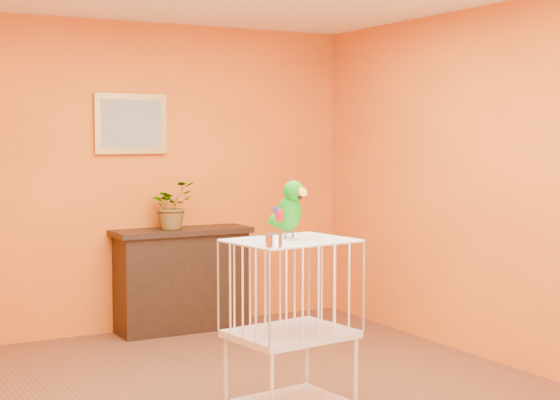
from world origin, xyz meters
TOP-DOWN VIEW (x-y plane):
  - room_shell at (0.00, 0.00)m, footprint 4.50×4.50m
  - console_cabinet at (0.37, 2.04)m, footprint 1.17×0.42m
  - potted_plant at (0.29, 2.05)m, footprint 0.47×0.50m
  - framed_picture at (0.00, 2.22)m, footprint 0.62×0.04m
  - birdcage at (0.09, -0.34)m, footprint 0.74×0.60m
  - feed_cup at (-0.16, -0.59)m, footprint 0.10×0.10m
  - parrot at (0.11, -0.27)m, footprint 0.18×0.31m

SIDE VIEW (x-z plane):
  - console_cabinet at x=0.37m, z-range 0.00..0.87m
  - birdcage at x=0.09m, z-range 0.02..1.06m
  - potted_plant at x=0.29m, z-range 0.87..1.18m
  - feed_cup at x=-0.16m, z-range 1.05..1.12m
  - parrot at x=0.11m, z-range 1.05..1.39m
  - room_shell at x=0.00m, z-range -0.67..3.83m
  - framed_picture at x=0.00m, z-range 1.50..2.00m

